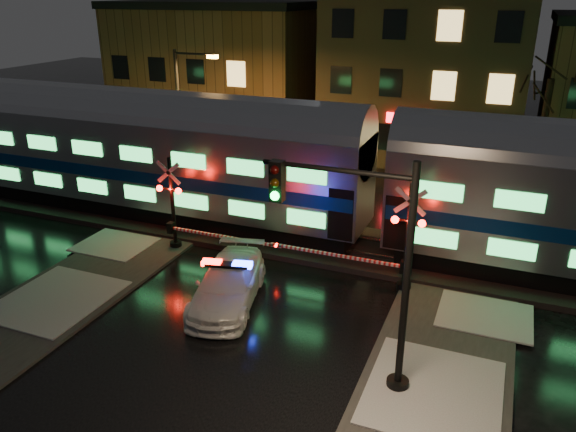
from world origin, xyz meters
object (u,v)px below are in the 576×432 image
Objects in this scene: traffic_light at (367,272)px; streetlight at (183,112)px; crossing_signal_right at (396,247)px; police_car at (228,284)px; crossing_signal_left at (179,214)px.

traffic_light is 17.80m from streetlight.
police_car is at bearing -149.42° from crossing_signal_right.
crossing_signal_right is at bearing -27.79° from streetlight.
crossing_signal_left is at bearing -60.68° from streetlight.
police_car is 6.06m from crossing_signal_right.
streetlight is at bearing 114.15° from police_car.
traffic_light reaches higher than police_car.
crossing_signal_right reaches higher than police_car.
traffic_light is (0.27, -5.47, 1.74)m from crossing_signal_right.
crossing_signal_right is (5.15, 3.04, 0.98)m from police_car.
streetlight reaches higher than crossing_signal_left.
police_car is at bearing -52.22° from streetlight.
streetlight is (-7.55, 9.74, 3.57)m from police_car.
streetlight is at bearing 135.78° from traffic_light.
crossing_signal_right is 0.90× the size of traffic_light.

